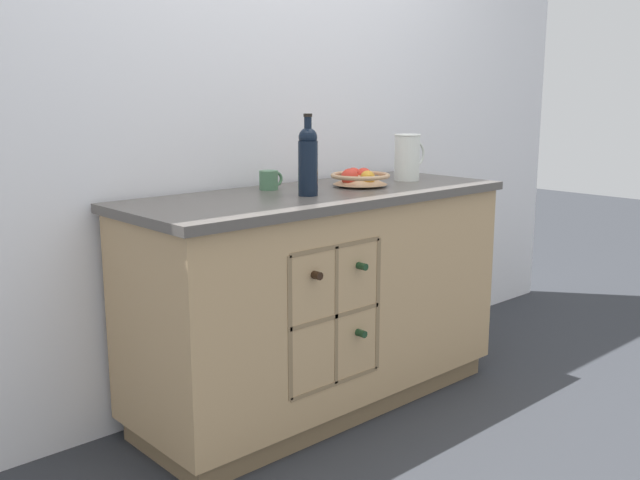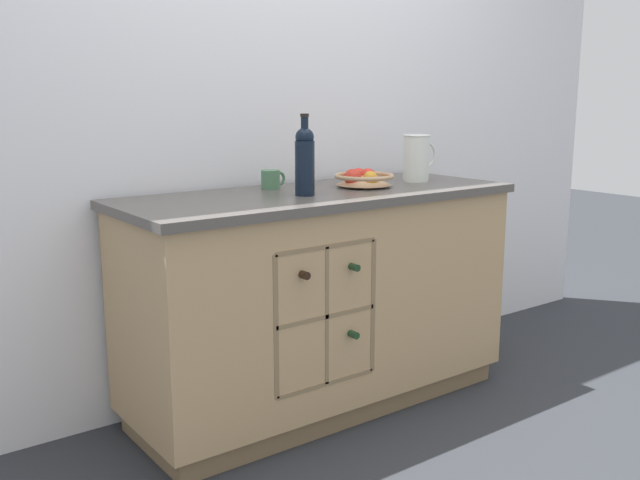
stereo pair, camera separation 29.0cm
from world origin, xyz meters
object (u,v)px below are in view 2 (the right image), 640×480
white_pitcher (417,157)px  ceramic_mug (271,179)px  fruit_bowl (363,178)px  standing_wine_bottle (305,159)px

white_pitcher → ceramic_mug: 0.69m
fruit_bowl → ceramic_mug: 0.39m
standing_wine_bottle → white_pitcher: bearing=6.2°
ceramic_mug → standing_wine_bottle: (0.00, -0.24, 0.10)m
white_pitcher → standing_wine_bottle: 0.67m
fruit_bowl → standing_wine_bottle: size_ratio=0.81×
white_pitcher → ceramic_mug: (-0.67, 0.17, -0.07)m
fruit_bowl → white_pitcher: (0.32, 0.01, 0.07)m
ceramic_mug → fruit_bowl: bearing=-26.6°
fruit_bowl → white_pitcher: size_ratio=1.21×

